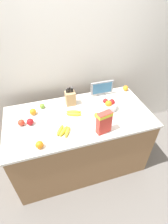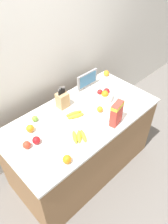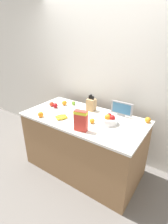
# 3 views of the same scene
# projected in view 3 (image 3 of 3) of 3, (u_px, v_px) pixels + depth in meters

# --- Properties ---
(ground_plane) EXTENTS (14.00, 14.00, 0.00)m
(ground_plane) POSITION_uv_depth(u_px,v_px,m) (84.00, 167.00, 2.84)
(ground_plane) COLOR slate
(wall_back) EXTENTS (9.00, 0.06, 2.60)m
(wall_back) POSITION_uv_depth(u_px,v_px,m) (107.00, 80.00, 2.79)
(wall_back) COLOR silver
(wall_back) RESTS_ON ground_plane
(counter) EXTENTS (1.74, 0.88, 0.90)m
(counter) POSITION_uv_depth(u_px,v_px,m) (84.00, 144.00, 2.65)
(counter) COLOR olive
(counter) RESTS_ON ground_plane
(knife_block) EXTENTS (0.12, 0.11, 0.29)m
(knife_block) POSITION_uv_depth(u_px,v_px,m) (91.00, 105.00, 2.64)
(knife_block) COLOR tan
(knife_block) RESTS_ON counter
(small_monitor) EXTENTS (0.32, 0.03, 0.21)m
(small_monitor) POSITION_uv_depth(u_px,v_px,m) (122.00, 109.00, 2.45)
(small_monitor) COLOR gray
(small_monitor) RESTS_ON counter
(cereal_box) EXTENTS (0.17, 0.10, 0.26)m
(cereal_box) POSITION_uv_depth(u_px,v_px,m) (81.00, 120.00, 2.07)
(cereal_box) COLOR red
(cereal_box) RESTS_ON counter
(fruit_bowl) EXTENTS (0.21, 0.21, 0.14)m
(fruit_bowl) POSITION_uv_depth(u_px,v_px,m) (109.00, 120.00, 2.26)
(fruit_bowl) COLOR silver
(fruit_bowl) RESTS_ON counter
(banana_bunch_left) EXTENTS (0.19, 0.21, 0.04)m
(banana_bunch_left) POSITION_uv_depth(u_px,v_px,m) (62.00, 117.00, 2.41)
(banana_bunch_left) COLOR yellow
(banana_bunch_left) RESTS_ON counter
(banana_bunch_right) EXTENTS (0.20, 0.15, 0.04)m
(banana_bunch_right) POSITION_uv_depth(u_px,v_px,m) (83.00, 114.00, 2.51)
(banana_bunch_right) COLOR yellow
(banana_bunch_right) RESTS_ON counter
(apple_rightmost) EXTENTS (0.08, 0.08, 0.08)m
(apple_rightmost) POSITION_uv_depth(u_px,v_px,m) (55.00, 105.00, 2.75)
(apple_rightmost) COLOR #A31419
(apple_rightmost) RESTS_ON counter
(apple_middle) EXTENTS (0.07, 0.07, 0.07)m
(apple_middle) POSITION_uv_depth(u_px,v_px,m) (52.00, 104.00, 2.81)
(apple_middle) COLOR red
(apple_middle) RESTS_ON counter
(apple_near_bananas) EXTENTS (0.06, 0.06, 0.06)m
(apple_near_bananas) POSITION_uv_depth(u_px,v_px,m) (73.00, 103.00, 2.87)
(apple_near_bananas) COLOR #6B9E33
(apple_near_bananas) RESTS_ON counter
(orange_near_bowl) EXTENTS (0.08, 0.08, 0.08)m
(orange_near_bowl) POSITION_uv_depth(u_px,v_px,m) (148.00, 120.00, 2.29)
(orange_near_bowl) COLOR orange
(orange_near_bowl) RESTS_ON counter
(orange_mid_left) EXTENTS (0.08, 0.08, 0.08)m
(orange_mid_left) POSITION_uv_depth(u_px,v_px,m) (41.00, 115.00, 2.44)
(orange_mid_left) COLOR orange
(orange_mid_left) RESTS_ON counter
(orange_mid_right) EXTENTS (0.07, 0.07, 0.07)m
(orange_mid_right) POSITION_uv_depth(u_px,v_px,m) (92.00, 121.00, 2.28)
(orange_mid_right) COLOR orange
(orange_mid_right) RESTS_ON counter
(orange_front_center) EXTENTS (0.08, 0.08, 0.08)m
(orange_front_center) POSITION_uv_depth(u_px,v_px,m) (64.00, 103.00, 2.85)
(orange_front_center) COLOR orange
(orange_front_center) RESTS_ON counter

